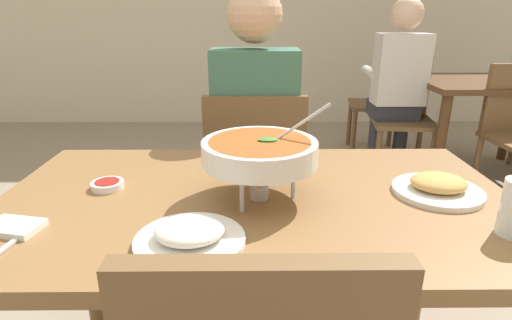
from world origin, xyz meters
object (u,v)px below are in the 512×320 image
chair_bg_corner (387,97)px  sauce_dish (107,185)px  dining_table_far (484,98)px  chair_bg_left (401,109)px  appetizer_plate (438,187)px  patron_bg_left (398,79)px  chair_diner_main (255,177)px  diner_main (255,125)px  curry_bowl (260,153)px  dining_table_main (256,230)px  rice_plate (190,236)px

chair_bg_corner → sauce_dish: bearing=-122.7°
dining_table_far → chair_bg_left: (-0.60, 0.05, -0.10)m
appetizer_plate → patron_bg_left: size_ratio=0.18×
appetizer_plate → chair_bg_left: size_ratio=0.27×
chair_diner_main → diner_main: bearing=90.0°
curry_bowl → chair_bg_left: 2.37m
curry_bowl → appetizer_plate: curry_bowl is taller
dining_table_far → chair_bg_corner: 0.78m
dining_table_main → patron_bg_left: (1.06, 2.01, 0.11)m
curry_bowl → rice_plate: curry_bowl is taller
dining_table_main → diner_main: bearing=90.0°
dining_table_main → appetizer_plate: size_ratio=5.81×
rice_plate → patron_bg_left: patron_bg_left is taller
diner_main → sauce_dish: bearing=-122.4°
appetizer_plate → chair_bg_left: bearing=72.8°
dining_table_far → diner_main: bearing=-143.4°
dining_table_main → chair_diner_main: (-0.00, 0.69, -0.12)m
rice_plate → chair_bg_corner: size_ratio=0.27×
rice_plate → chair_bg_left: bearing=60.9°
dining_table_main → curry_bowl: curry_bowl is taller
curry_bowl → patron_bg_left: patron_bg_left is taller
dining_table_far → curry_bowl: bearing=-130.5°
chair_diner_main → patron_bg_left: bearing=51.2°
dining_table_main → curry_bowl: (0.01, -0.01, 0.24)m
chair_bg_left → chair_bg_corner: 0.50m
sauce_dish → chair_bg_corner: size_ratio=0.10×
appetizer_plate → patron_bg_left: bearing=74.2°
curry_bowl → dining_table_main: bearing=123.0°
sauce_dish → chair_bg_corner: chair_bg_corner is taller
patron_bg_left → appetizer_plate: bearing=-105.8°
rice_plate → patron_bg_left: (1.21, 2.25, -0.01)m
dining_table_main → chair_bg_corner: chair_bg_corner is taller
sauce_dish → curry_bowl: bearing=-9.0°
dining_table_main → diner_main: (0.00, 0.72, 0.11)m
dining_table_far → chair_bg_corner: bearing=135.5°
curry_bowl → sauce_dish: 0.45m
sauce_dish → patron_bg_left: patron_bg_left is taller
rice_plate → patron_bg_left: 2.55m
rice_plate → chair_bg_left: size_ratio=0.27×
rice_plate → sauce_dish: rice_plate is taller
appetizer_plate → chair_bg_left: 2.14m
chair_bg_left → chair_diner_main: bearing=-129.7°
dining_table_far → patron_bg_left: (-0.66, 0.01, 0.14)m
diner_main → patron_bg_left: bearing=50.5°
curry_bowl → dining_table_far: 2.66m
curry_bowl → patron_bg_left: size_ratio=0.25×
dining_table_main → sauce_dish: bearing=172.5°
sauce_dish → dining_table_far: bearing=42.2°
sauce_dish → chair_bg_corner: bearing=57.3°
chair_bg_left → rice_plate: bearing=-119.1°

